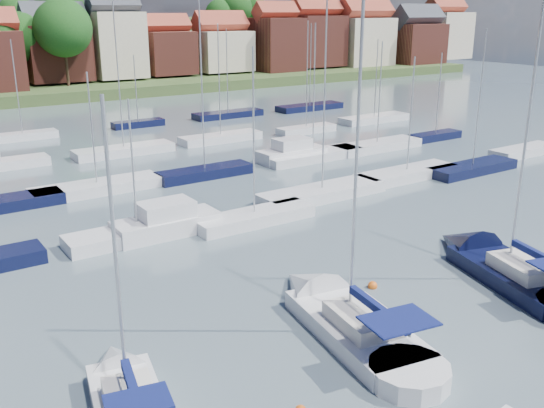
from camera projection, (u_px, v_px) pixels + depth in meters
ground at (131, 163)px, 58.58m from camera, size 260.00×260.00×0.00m
sailboat_left at (126, 399)px, 22.43m from camera, size 4.26×9.49×12.61m
sailboat_centre at (337, 314)px, 28.69m from camera, size 5.31×12.81×16.85m
sailboat_navy at (495, 265)px, 34.20m from camera, size 6.71×13.10×17.49m
buoy_e at (372, 288)px, 32.26m from camera, size 0.52×0.52×0.52m
marina_field at (170, 166)px, 55.63m from camera, size 79.62×41.41×15.93m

